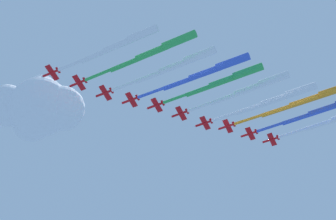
# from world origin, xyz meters

# --- Properties ---
(jet_lead) EXTENTS (47.55, 41.79, 4.07)m
(jet_lead) POSITION_xyz_m (30.40, 31.64, 184.38)
(jet_lead) COLOR red
(jet_port_inner) EXTENTS (51.10, 45.92, 4.17)m
(jet_port_inner) POSITION_xyz_m (15.32, 32.44, 183.06)
(jet_port_inner) COLOR red
(jet_starboard_inner) EXTENTS (48.59, 42.82, 4.20)m
(jet_starboard_inner) POSITION_xyz_m (4.21, 28.60, 181.53)
(jet_starboard_inner) COLOR red
(jet_port_mid) EXTENTS (51.53, 44.58, 4.17)m
(jet_port_mid) POSITION_xyz_m (-10.48, 27.94, 182.08)
(jet_port_mid) COLOR red
(jet_starboard_mid) EXTENTS (47.27, 41.40, 4.06)m
(jet_starboard_mid) POSITION_xyz_m (-20.51, 24.05, 183.60)
(jet_starboard_mid) COLOR red
(jet_port_outer) EXTENTS (47.60, 42.52, 4.17)m
(jet_port_outer) POSITION_xyz_m (-33.49, 22.89, 182.89)
(jet_port_outer) COLOR red
(jet_starboard_outer) EXTENTS (49.03, 42.46, 4.05)m
(jet_starboard_outer) POSITION_xyz_m (-47.21, 21.08, 181.12)
(jet_starboard_outer) COLOR red
(jet_trail_port) EXTENTS (54.50, 47.46, 4.20)m
(jet_trail_port) POSITION_xyz_m (-63.52, 22.46, 183.78)
(jet_trail_port) COLOR red
(jet_trail_starboard) EXTENTS (51.01, 45.74, 4.08)m
(jet_trail_starboard) POSITION_xyz_m (-74.07, 19.52, 183.21)
(jet_trail_starboard) COLOR red
(cloud_puff) EXTENTS (50.33, 39.56, 32.58)m
(cloud_puff) POSITION_xyz_m (62.78, -24.86, 193.43)
(cloud_puff) COLOR white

